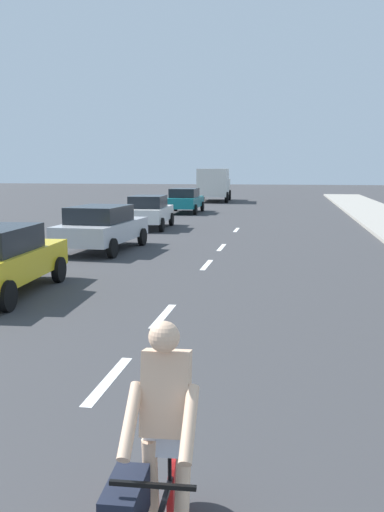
% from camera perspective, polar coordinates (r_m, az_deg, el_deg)
% --- Properties ---
extents(ground_plane, '(160.00, 160.00, 0.00)m').
position_cam_1_polar(ground_plane, '(18.97, 2.52, 0.28)').
color(ground_plane, '#38383A').
extents(lane_stripe_2, '(0.16, 1.80, 0.01)m').
position_cam_1_polar(lane_stripe_2, '(7.89, -8.49, -12.37)').
color(lane_stripe_2, white).
rests_on(lane_stripe_2, ground).
extents(lane_stripe_3, '(0.16, 1.80, 0.01)m').
position_cam_1_polar(lane_stripe_3, '(11.01, -2.94, -6.09)').
color(lane_stripe_3, white).
rests_on(lane_stripe_3, ground).
extents(lane_stripe_4, '(0.16, 1.80, 0.01)m').
position_cam_1_polar(lane_stripe_4, '(16.69, 1.50, -0.90)').
color(lane_stripe_4, white).
rests_on(lane_stripe_4, ground).
extents(lane_stripe_5, '(0.16, 1.80, 0.01)m').
position_cam_1_polar(lane_stripe_5, '(20.37, 3.02, 0.88)').
color(lane_stripe_5, white).
rests_on(lane_stripe_5, ground).
extents(lane_stripe_6, '(0.16, 1.80, 0.01)m').
position_cam_1_polar(lane_stripe_6, '(26.21, 4.55, 2.68)').
color(lane_stripe_6, white).
rests_on(lane_stripe_6, ground).
extents(cyclist, '(0.64, 1.71, 1.82)m').
position_cam_1_polar(cyclist, '(4.21, -3.58, -19.93)').
color(cyclist, black).
rests_on(cyclist, ground).
extents(parked_car_silver, '(2.29, 4.63, 1.57)m').
position_cam_1_polar(parked_car_silver, '(19.74, -9.18, 2.97)').
color(parked_car_silver, '#B7BABF').
rests_on(parked_car_silver, ground).
extents(parked_car_white, '(2.05, 4.14, 1.57)m').
position_cam_1_polar(parked_car_white, '(26.77, -4.42, 4.60)').
color(parked_car_white, white).
rests_on(parked_car_white, ground).
extents(parked_car_teal, '(2.02, 4.34, 1.57)m').
position_cam_1_polar(parked_car_teal, '(36.08, -0.74, 5.75)').
color(parked_car_teal, '#14727A').
rests_on(parked_car_teal, ground).
extents(delivery_truck, '(2.91, 6.35, 2.80)m').
position_cam_1_polar(delivery_truck, '(48.49, 2.26, 7.35)').
color(delivery_truck, beige).
rests_on(delivery_truck, ground).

